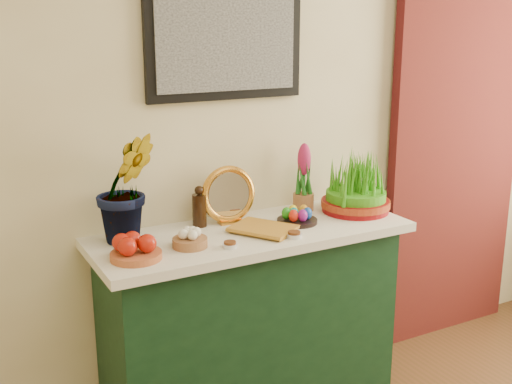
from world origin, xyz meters
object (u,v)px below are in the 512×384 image
Objects in this scene: sideboard at (251,326)px; book at (252,235)px; mirror at (229,195)px; hyacinth_green at (126,170)px; wheatgrass_sabzeh at (356,187)px.

sideboard is 0.50m from book.
hyacinth_green is at bearing -176.32° from mirror.
mirror is at bearing 167.37° from wheatgrass_sabzeh.
hyacinth_green is at bearing 122.33° from book.
wheatgrass_sabzeh reaches higher than book.
sideboard is at bearing -74.26° from mirror.
wheatgrass_sabzeh reaches higher than mirror.
hyacinth_green is at bearing 168.33° from sideboard.
wheatgrass_sabzeh is (1.08, -0.10, -0.18)m from hyacinth_green.
mirror reaches higher than book.
sideboard is 2.17× the size of hyacinth_green.
mirror reaches higher than sideboard.
mirror is at bearing 4.28° from hyacinth_green.
wheatgrass_sabzeh is (0.60, -0.14, -0.01)m from mirror.
sideboard is 5.03× the size of book.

